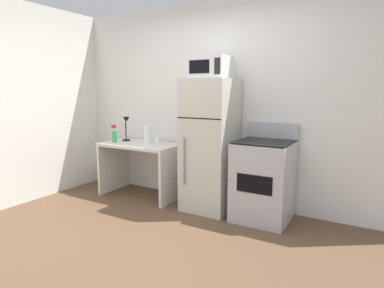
{
  "coord_description": "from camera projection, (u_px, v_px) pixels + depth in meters",
  "views": [
    {
      "loc": [
        1.85,
        -2.18,
        1.48
      ],
      "look_at": [
        -0.05,
        1.1,
        0.85
      ],
      "focal_mm": 30.35,
      "sensor_mm": 36.0,
      "label": 1
    }
  ],
  "objects": [
    {
      "name": "ground_plane",
      "position": [
        138.0,
        251.0,
        3.02
      ],
      "size": [
        12.0,
        12.0,
        0.0
      ],
      "primitive_type": "plane",
      "color": "brown"
    },
    {
      "name": "wall_back_white",
      "position": [
        218.0,
        104.0,
        4.26
      ],
      "size": [
        5.0,
        0.1,
        2.6
      ],
      "primitive_type": "cube",
      "color": "white",
      "rests_on": "ground"
    },
    {
      "name": "desk",
      "position": [
        142.0,
        160.0,
        4.56
      ],
      "size": [
        1.1,
        0.62,
        0.75
      ],
      "color": "silver",
      "rests_on": "ground"
    },
    {
      "name": "desk_lamp",
      "position": [
        126.0,
        125.0,
        4.7
      ],
      "size": [
        0.14,
        0.12,
        0.35
      ],
      "color": "black",
      "rests_on": "desk"
    },
    {
      "name": "coffee_mug",
      "position": [
        158.0,
        141.0,
        4.4
      ],
      "size": [
        0.08,
        0.08,
        0.09
      ],
      "primitive_type": "cylinder",
      "color": "white",
      "rests_on": "desk"
    },
    {
      "name": "paper_towel_roll",
      "position": [
        148.0,
        135.0,
        4.49
      ],
      "size": [
        0.11,
        0.11,
        0.24
      ],
      "primitive_type": "cylinder",
      "color": "white",
      "rests_on": "desk"
    },
    {
      "name": "spray_bottle",
      "position": [
        114.0,
        135.0,
        4.59
      ],
      "size": [
        0.06,
        0.06,
        0.25
      ],
      "color": "green",
      "rests_on": "desk"
    },
    {
      "name": "refrigerator",
      "position": [
        210.0,
        145.0,
        4.0
      ],
      "size": [
        0.58,
        0.61,
        1.62
      ],
      "color": "beige",
      "rests_on": "ground"
    },
    {
      "name": "microwave",
      "position": [
        210.0,
        67.0,
        3.83
      ],
      "size": [
        0.46,
        0.35,
        0.26
      ],
      "color": "silver",
      "rests_on": "refrigerator"
    },
    {
      "name": "oven_range",
      "position": [
        263.0,
        180.0,
        3.71
      ],
      "size": [
        0.61,
        0.61,
        1.1
      ],
      "color": "#B7B7BC",
      "rests_on": "ground"
    }
  ]
}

